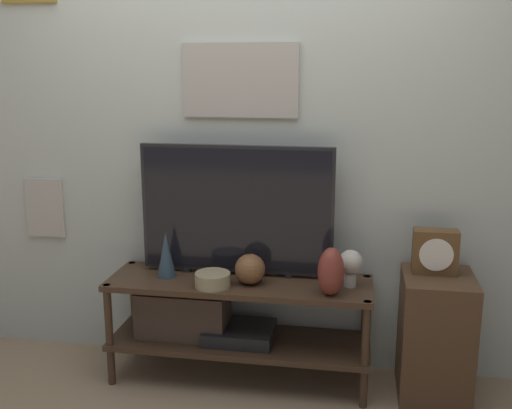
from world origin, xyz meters
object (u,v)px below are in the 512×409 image
object	(u,v)px
television	(236,210)
vase_urn_stoneware	(331,271)
vase_slim_bronze	(166,255)
mantel_clock	(435,252)
vase_round_glass	(250,269)
vase_wide_bowl	(213,280)
decorative_bust	(351,264)

from	to	relation	value
television	vase_urn_stoneware	xyz separation A→B (m)	(0.50, -0.21, -0.24)
vase_slim_bronze	mantel_clock	distance (m)	1.36
vase_slim_bronze	mantel_clock	xyz separation A→B (m)	(1.36, 0.06, 0.07)
television	mantel_clock	xyz separation A→B (m)	(1.00, -0.03, -0.16)
vase_round_glass	vase_wide_bowl	size ratio (longest dim) A/B	0.87
vase_round_glass	vase_urn_stoneware	bearing A→B (deg)	-11.34
decorative_bust	mantel_clock	bearing A→B (deg)	6.51
television	vase_wide_bowl	world-z (taller)	television
television	decorative_bust	distance (m)	0.65
television	mantel_clock	distance (m)	1.02
vase_slim_bronze	television	bearing A→B (deg)	14.88
decorative_bust	mantel_clock	xyz separation A→B (m)	(0.41, 0.05, 0.07)
decorative_bust	vase_round_glass	bearing A→B (deg)	-174.55
television	decorative_bust	bearing A→B (deg)	-7.60
television	vase_urn_stoneware	distance (m)	0.59
vase_wide_bowl	television	bearing A→B (deg)	67.30
vase_wide_bowl	mantel_clock	xyz separation A→B (m)	(1.09, 0.17, 0.15)
television	decorative_bust	xyz separation A→B (m)	(0.60, -0.08, -0.24)
decorative_bust	vase_wide_bowl	bearing A→B (deg)	-169.95
vase_wide_bowl	vase_urn_stoneware	xyz separation A→B (m)	(0.59, -0.01, 0.08)
vase_round_glass	mantel_clock	xyz separation A→B (m)	(0.91, 0.09, 0.11)
vase_round_glass	television	bearing A→B (deg)	126.48
vase_urn_stoneware	vase_round_glass	bearing A→B (deg)	168.66
mantel_clock	television	bearing A→B (deg)	178.12
vase_wide_bowl	decorative_bust	xyz separation A→B (m)	(0.68, 0.12, 0.08)
vase_urn_stoneware	mantel_clock	xyz separation A→B (m)	(0.50, 0.18, 0.07)
decorative_bust	television	bearing A→B (deg)	172.40
television	vase_wide_bowl	xyz separation A→B (m)	(-0.08, -0.20, -0.32)
television	vase_wide_bowl	bearing A→B (deg)	-112.70
television	vase_slim_bronze	distance (m)	0.44
vase_urn_stoneware	television	bearing A→B (deg)	157.43
vase_slim_bronze	vase_wide_bowl	bearing A→B (deg)	-20.96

